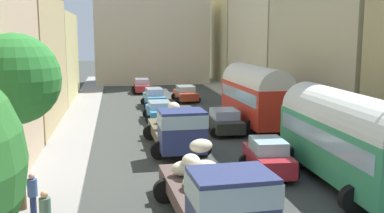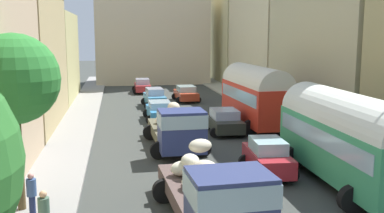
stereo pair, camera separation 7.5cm
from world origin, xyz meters
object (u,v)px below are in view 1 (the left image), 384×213
object	(u,v)px
cargo_truck_0	(215,195)
car_4	(224,121)
car_3	(268,157)
cargo_truck_1	(177,128)
parked_bus_0	(347,135)
car_1	(154,98)
car_0	(160,111)
car_5	(186,93)
car_2	(142,86)
pedestrian_2	(33,195)
parked_bus_1	(255,94)

from	to	relation	value
cargo_truck_0	car_4	distance (m)	14.66
car_3	car_4	distance (m)	8.63
cargo_truck_1	cargo_truck_0	bearing A→B (deg)	-90.89
parked_bus_0	car_1	distance (m)	22.62
car_3	car_0	bearing A→B (deg)	104.66
parked_bus_0	car_5	distance (m)	24.68
cargo_truck_0	car_5	world-z (taller)	cargo_truck_0
car_1	car_2	size ratio (longest dim) A/B	1.04
car_2	car_5	world-z (taller)	car_2
pedestrian_2	car_1	bearing A→B (deg)	75.77
parked_bus_0	pedestrian_2	distance (m)	12.24
cargo_truck_1	car_0	xyz separation A→B (m)	(-0.05, 9.06, -0.57)
parked_bus_0	cargo_truck_0	xyz separation A→B (m)	(-6.29, -3.54, -0.86)
pedestrian_2	parked_bus_0	bearing A→B (deg)	8.89
parked_bus_1	car_3	xyz separation A→B (m)	(-2.57, -10.07, -1.48)
parked_bus_0	car_0	xyz separation A→B (m)	(-6.19, 15.54, -1.43)
pedestrian_2	car_4	bearing A→B (deg)	52.79
cargo_truck_0	car_1	distance (m)	25.30
cargo_truck_1	car_4	world-z (taller)	cargo_truck_1
parked_bus_1	car_4	distance (m)	3.23
parked_bus_1	car_0	size ratio (longest dim) A/B	1.95
parked_bus_1	car_4	xyz separation A→B (m)	(-2.47, -1.44, -1.52)
parked_bus_1	car_3	bearing A→B (deg)	-104.32
parked_bus_0	car_2	bearing A→B (deg)	101.80
parked_bus_0	cargo_truck_1	distance (m)	8.97
parked_bus_1	pedestrian_2	size ratio (longest dim) A/B	4.59
parked_bus_0	cargo_truck_0	bearing A→B (deg)	-150.65
parked_bus_1	car_5	distance (m)	12.81
parked_bus_1	cargo_truck_1	xyz separation A→B (m)	(-6.06, -5.58, -1.00)
parked_bus_0	parked_bus_1	size ratio (longest dim) A/B	1.09
car_1	pedestrian_2	distance (m)	24.38
car_3	car_5	world-z (taller)	car_3
car_1	car_4	world-z (taller)	car_1
cargo_truck_0	car_2	world-z (taller)	cargo_truck_0
cargo_truck_1	car_4	distance (m)	5.51
parked_bus_0	car_2	xyz separation A→B (m)	(-6.55, 31.34, -1.39)
cargo_truck_0	car_3	bearing A→B (deg)	56.60
car_0	pedestrian_2	xyz separation A→B (m)	(-5.85, -17.43, 0.30)
cargo_truck_1	car_1	bearing A→B (deg)	89.67
cargo_truck_1	car_0	bearing A→B (deg)	90.33
parked_bus_0	cargo_truck_1	world-z (taller)	parked_bus_0
cargo_truck_0	car_2	xyz separation A→B (m)	(-0.25, 34.88, -0.53)
car_5	parked_bus_0	bearing A→B (deg)	-83.27
parked_bus_1	car_3	world-z (taller)	parked_bus_1
car_4	car_0	bearing A→B (deg)	126.55
car_1	car_2	bearing A→B (deg)	92.98
car_2	pedestrian_2	xyz separation A→B (m)	(-5.49, -33.22, 0.26)
car_5	car_3	bearing A→B (deg)	-89.38
car_0	car_4	distance (m)	6.12
cargo_truck_1	pedestrian_2	world-z (taller)	cargo_truck_1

